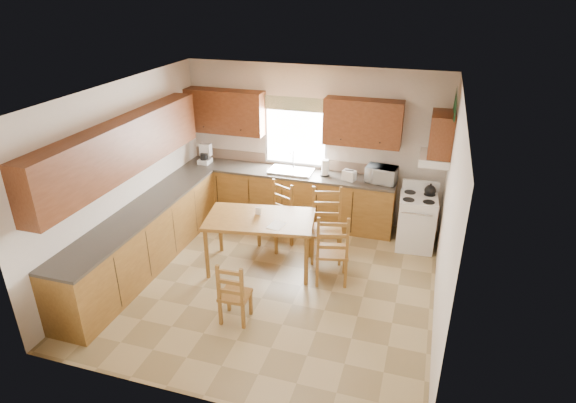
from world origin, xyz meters
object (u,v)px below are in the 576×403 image
(stove, at_px, (416,223))
(chair_near_right, at_px, (332,247))
(chair_far_left, at_px, (275,217))
(microwave, at_px, (381,174))
(dining_table, at_px, (261,243))
(chair_far_right, at_px, (326,226))
(chair_near_left, at_px, (235,291))

(stove, height_order, chair_near_right, chair_near_right)
(chair_far_left, bearing_deg, chair_near_right, -8.01)
(stove, distance_m, chair_near_right, 1.73)
(chair_near_right, relative_size, chair_far_left, 1.03)
(microwave, distance_m, dining_table, 2.32)
(stove, xyz_separation_m, chair_far_right, (-1.29, -0.79, 0.13))
(dining_table, xyz_separation_m, chair_far_left, (0.00, 0.67, 0.11))
(stove, height_order, chair_near_left, chair_near_left)
(stove, xyz_separation_m, chair_near_left, (-2.04, -2.57, 0.00))
(dining_table, height_order, chair_near_left, chair_near_left)
(dining_table, height_order, chair_far_right, chair_far_right)
(chair_near_left, bearing_deg, chair_near_right, -130.34)
(microwave, bearing_deg, chair_near_right, -97.23)
(microwave, xyz_separation_m, chair_far_left, (-1.51, -0.97, -0.53))
(dining_table, relative_size, chair_far_left, 1.47)
(microwave, height_order, chair_far_right, microwave)
(microwave, bearing_deg, chair_far_right, -112.64)
(dining_table, distance_m, chair_far_left, 0.68)
(dining_table, bearing_deg, chair_near_left, -94.49)
(chair_far_right, bearing_deg, dining_table, -163.26)
(chair_near_left, bearing_deg, chair_far_right, -115.17)
(chair_near_left, height_order, chair_far_left, chair_far_left)
(chair_far_left, bearing_deg, chair_far_right, 15.63)
(dining_table, bearing_deg, chair_far_right, 21.27)
(chair_near_left, relative_size, chair_near_right, 0.79)
(stove, relative_size, chair_far_left, 0.81)
(microwave, xyz_separation_m, chair_near_right, (-0.44, -1.67, -0.51))
(stove, relative_size, chair_far_right, 0.76)
(microwave, distance_m, chair_far_right, 1.38)
(chair_near_left, relative_size, chair_far_left, 0.82)
(dining_table, relative_size, chair_far_right, 1.38)
(stove, height_order, dining_table, stove)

